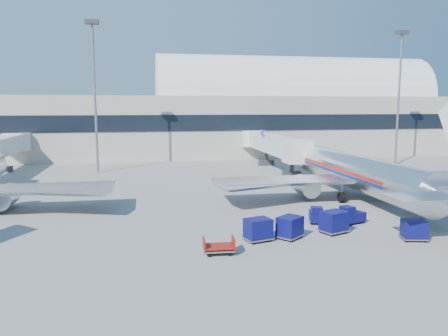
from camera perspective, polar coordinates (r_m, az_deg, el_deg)
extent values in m
plane|color=gray|center=(41.98, 7.99, -5.94)|extent=(260.00, 260.00, 0.00)
cube|color=#B2AA9E|center=(95.42, -17.78, 5.25)|extent=(170.00, 28.00, 12.00)
cube|color=black|center=(81.57, -19.02, 5.48)|extent=(170.00, 0.40, 3.00)
cylinder|color=white|center=(100.22, 8.85, 9.09)|extent=(60.00, 18.00, 18.00)
cylinder|color=silver|center=(50.72, 16.66, -0.43)|extent=(3.80, 28.00, 3.80)
sphere|color=silver|center=(63.38, 10.90, 1.42)|extent=(3.72, 3.72, 3.72)
cube|color=#B81A0E|center=(51.57, 16.17, 0.01)|extent=(3.85, 20.16, 0.32)
cube|color=navy|center=(51.62, 16.15, -0.40)|extent=(3.85, 20.16, 0.32)
cube|color=silver|center=(49.94, 17.15, -1.28)|extent=(32.00, 5.00, 0.28)
cylinder|color=#B7B7BC|center=(49.18, 10.60, -2.32)|extent=(2.10, 3.80, 2.10)
cylinder|color=#B7B7BC|center=(54.10, 21.55, -1.80)|extent=(2.10, 3.80, 2.10)
cylinder|color=black|center=(60.96, 11.86, -1.20)|extent=(0.40, 0.90, 0.90)
cylinder|color=#B7B7BC|center=(47.85, -26.66, -3.34)|extent=(2.10, 3.80, 2.10)
cube|color=silver|center=(71.90, 6.23, 3.18)|extent=(2.70, 24.00, 2.70)
cube|color=silver|center=(60.37, 9.57, 2.17)|extent=(3.40, 3.20, 3.20)
cylinder|color=silver|center=(82.94, 3.94, 3.86)|extent=(4.40, 4.40, 3.00)
cube|color=#2D2D30|center=(62.68, 8.83, 0.38)|extent=(0.50, 0.50, 3.00)
cube|color=#2D2D30|center=(62.88, 8.80, -0.84)|extent=(2.60, 1.00, 0.90)
cube|color=#2D2D30|center=(74.98, 5.55, 1.70)|extent=(0.50, 0.50, 3.00)
cube|color=#2D2D30|center=(75.14, 5.53, 0.68)|extent=(2.60, 1.00, 0.90)
cube|color=#1C349A|center=(71.32, 5.02, 4.60)|extent=(0.12, 1.40, 0.90)
cylinder|color=silver|center=(83.10, -25.41, 3.10)|extent=(4.40, 4.40, 3.00)
cube|color=#2D2D30|center=(75.15, -26.94, 0.87)|extent=(0.50, 0.50, 3.00)
cube|color=#2D2D30|center=(75.31, -26.88, -0.15)|extent=(2.60, 1.00, 0.90)
cylinder|color=slate|center=(68.93, -16.48, 8.51)|extent=(0.36, 0.36, 22.00)
cube|color=#2D2D30|center=(69.99, -16.87, 17.79)|extent=(2.00, 1.20, 0.60)
cylinder|color=slate|center=(80.99, 21.83, 8.16)|extent=(0.36, 0.36, 22.00)
cube|color=#2D2D30|center=(81.90, 22.26, 16.08)|extent=(2.00, 1.20, 0.60)
cube|color=#9E9E96|center=(52.03, 26.46, -3.48)|extent=(3.00, 0.55, 0.90)
cube|color=#0A0A4C|center=(39.65, 16.30, -6.17)|extent=(2.70, 2.00, 0.79)
cube|color=#0A0A4C|center=(39.12, 15.81, -5.38)|extent=(1.27, 1.33, 0.74)
cylinder|color=black|center=(40.64, 16.59, -6.25)|extent=(0.64, 0.43, 0.59)
cube|color=#0A0A4C|center=(45.48, 25.32, -4.78)|extent=(2.65, 2.69, 0.82)
cube|color=#0A0A4C|center=(45.44, 24.70, -3.91)|extent=(1.47, 1.47, 0.77)
cylinder|color=black|center=(45.87, 26.50, -5.13)|extent=(0.60, 0.61, 0.61)
cube|color=#0A0A4C|center=(39.38, 11.93, -6.17)|extent=(1.75, 2.50, 0.74)
cube|color=#0A0A4C|center=(38.77, 12.02, -5.50)|extent=(1.20, 1.14, 0.69)
cylinder|color=black|center=(40.17, 11.18, -6.26)|extent=(0.37, 0.59, 0.55)
cube|color=#0A0A4C|center=(36.26, 14.16, -6.71)|extent=(2.34, 2.10, 1.56)
cube|color=slate|center=(36.46, 14.11, -7.90)|extent=(2.46, 2.19, 0.11)
cylinder|color=black|center=(37.38, 14.27, -7.54)|extent=(0.46, 0.32, 0.43)
cube|color=#0A0A4C|center=(34.20, 8.59, -7.52)|extent=(2.34, 2.28, 1.49)
cube|color=slate|center=(34.41, 8.57, -8.73)|extent=(2.45, 2.39, 0.10)
cylinder|color=black|center=(35.28, 8.40, -8.33)|extent=(0.42, 0.39, 0.41)
cube|color=#0A0A4C|center=(33.32, 4.47, -7.87)|extent=(2.17, 1.89, 1.50)
cube|color=slate|center=(33.53, 4.45, -9.11)|extent=(2.29, 1.96, 0.10)
cylinder|color=black|center=(34.36, 5.02, -8.72)|extent=(0.44, 0.27, 0.41)
cube|color=#0A0A4C|center=(36.37, 23.58, -7.30)|extent=(1.95, 1.67, 1.37)
cube|color=slate|center=(36.55, 23.52, -8.35)|extent=(2.05, 1.73, 0.09)
cylinder|color=black|center=(37.26, 24.19, -8.11)|extent=(0.40, 0.23, 0.38)
cube|color=slate|center=(30.65, -0.69, -10.54)|extent=(2.21, 1.56, 0.12)
cube|color=maroon|center=(30.59, -0.69, -10.19)|extent=(2.21, 1.61, 0.08)
cylinder|color=black|center=(31.28, 0.45, -10.43)|extent=(0.40, 0.17, 0.39)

